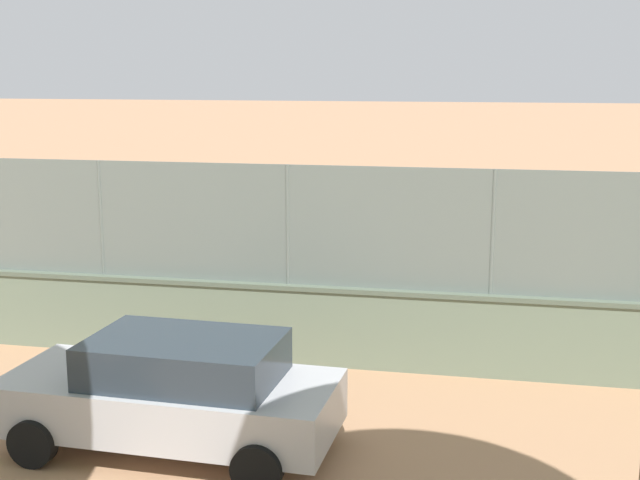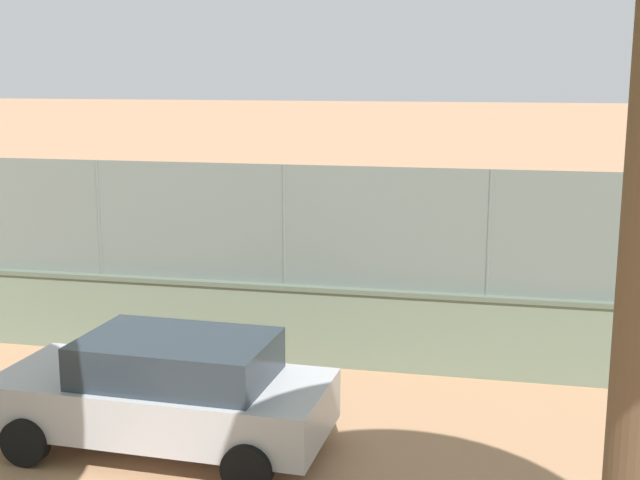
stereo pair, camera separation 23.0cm
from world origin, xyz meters
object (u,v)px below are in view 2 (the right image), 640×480
sports_ball (156,229)px  parked_car_silver (167,390)px  player_baseline_waiting (219,229)px  player_at_service_line (524,237)px  spare_ball_by_wall (354,331)px

sports_ball → parked_car_silver: 10.27m
parked_car_silver → sports_ball: bearing=-63.7°
player_baseline_waiting → player_at_service_line: player_at_service_line is taller
sports_ball → parked_car_silver: size_ratio=0.04×
parked_car_silver → player_baseline_waiting: bearing=-72.1°
player_at_service_line → parked_car_silver: size_ratio=0.36×
sports_ball → player_baseline_waiting: bearing=-124.4°
player_baseline_waiting → spare_ball_by_wall: (-4.78, 5.31, -0.80)m
player_baseline_waiting → sports_ball: player_baseline_waiting is taller
player_at_service_line → sports_ball: (8.84, 2.18, 0.16)m
spare_ball_by_wall → parked_car_silver: (1.31, 5.46, 0.74)m
player_baseline_waiting → sports_ball: (1.07, 1.57, 0.22)m
sports_ball → parked_car_silver: bearing=116.3°
sports_ball → spare_ball_by_wall: sports_ball is taller
player_baseline_waiting → parked_car_silver: bearing=107.9°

